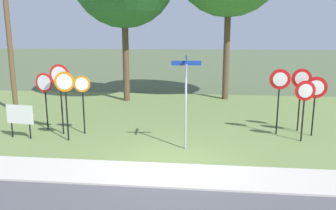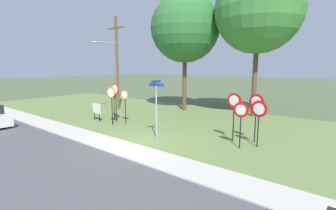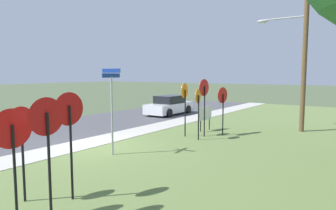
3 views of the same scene
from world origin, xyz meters
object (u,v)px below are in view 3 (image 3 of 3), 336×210
object	(u,v)px
yield_sign_near_right	(21,131)
stop_sign_near_right	(198,104)
stop_sign_far_left	(185,98)
yield_sign_far_right	(69,120)
stop_sign_near_left	(204,94)
parked_hatchback_near	(169,106)
stop_sign_far_center	(223,100)
street_name_post	(112,104)
notice_board	(205,115)
utility_pole	(301,45)
yield_sign_near_left	(47,129)
yield_sign_far_left	(12,138)

from	to	relation	value
yield_sign_near_right	stop_sign_near_right	bearing A→B (deg)	176.32
stop_sign_far_left	yield_sign_far_right	world-z (taller)	yield_sign_far_right
stop_sign_near_left	parked_hatchback_near	xyz separation A→B (m)	(-5.78, -5.98, -1.38)
stop_sign_far_center	street_name_post	distance (m)	5.94
street_name_post	notice_board	xyz separation A→B (m)	(-6.14, 0.54, -1.02)
stop_sign_near_right	utility_pole	xyz separation A→B (m)	(-4.80, 3.19, 2.75)
stop_sign_far_center	street_name_post	bearing A→B (deg)	-7.06
stop_sign_far_center	yield_sign_far_right	xyz separation A→B (m)	(9.08, 0.37, 0.21)
stop_sign_near_left	utility_pole	world-z (taller)	utility_pole
yield_sign_far_right	utility_pole	distance (m)	12.68
yield_sign_near_right	notice_board	world-z (taller)	yield_sign_near_right
stop_sign_far_center	yield_sign_near_left	bearing A→B (deg)	14.84
stop_sign_far_left	street_name_post	size ratio (longest dim) A/B	0.80
stop_sign_far_left	yield_sign_near_left	world-z (taller)	stop_sign_far_left
yield_sign_near_right	street_name_post	size ratio (longest dim) A/B	0.71
stop_sign_far_center	yield_sign_near_left	world-z (taller)	yield_sign_near_left
stop_sign_far_center	yield_sign_far_right	size ratio (longest dim) A/B	0.91
stop_sign_near_right	stop_sign_far_left	bearing A→B (deg)	-116.89
stop_sign_near_left	yield_sign_near_left	size ratio (longest dim) A/B	1.08
parked_hatchback_near	street_name_post	bearing A→B (deg)	23.53
stop_sign_near_left	yield_sign_near_left	world-z (taller)	stop_sign_near_left
notice_board	parked_hatchback_near	bearing A→B (deg)	-122.10
stop_sign_far_center	notice_board	xyz separation A→B (m)	(-0.45, -1.17, -0.84)
stop_sign_near_right	yield_sign_near_right	size ratio (longest dim) A/B	1.03
stop_sign_near_right	street_name_post	size ratio (longest dim) A/B	0.73
stop_sign_near_right	yield_sign_far_right	xyz separation A→B (m)	(7.39, 0.76, 0.27)
street_name_post	notice_board	distance (m)	6.24
yield_sign_near_left	parked_hatchback_near	size ratio (longest dim) A/B	0.59
street_name_post	utility_pole	size ratio (longest dim) A/B	0.39
yield_sign_near_right	street_name_post	xyz separation A→B (m)	(-4.11, -1.27, 0.22)
yield_sign_far_left	notice_board	world-z (taller)	yield_sign_far_left
utility_pole	yield_sign_near_left	bearing A→B (deg)	-8.21
yield_sign_near_right	parked_hatchback_near	distance (m)	15.93
yield_sign_near_right	yield_sign_far_left	world-z (taller)	yield_sign_far_left
street_name_post	utility_pole	bearing A→B (deg)	147.16
stop_sign_near_left	yield_sign_far_left	bearing A→B (deg)	9.55
stop_sign_near_right	yield_sign_near_right	xyz separation A→B (m)	(8.11, -0.04, 0.01)
stop_sign_near_right	parked_hatchback_near	bearing A→B (deg)	-145.77
yield_sign_far_right	stop_sign_near_right	bearing A→B (deg)	-171.57
yield_sign_far_left	parked_hatchback_near	bearing A→B (deg)	-149.56
stop_sign_far_left	yield_sign_near_left	bearing A→B (deg)	7.73
utility_pole	notice_board	bearing A→B (deg)	-56.15
notice_board	parked_hatchback_near	size ratio (longest dim) A/B	0.30
stop_sign_near_left	utility_pole	bearing A→B (deg)	144.87
stop_sign_near_left	yield_sign_far_right	xyz separation A→B (m)	(8.20, 0.90, -0.09)
stop_sign_near_left	stop_sign_far_left	bearing A→B (deg)	-50.81
stop_sign_far_left	yield_sign_near_left	distance (m)	8.89
stop_sign_near_left	stop_sign_far_center	world-z (taller)	stop_sign_near_left
stop_sign_near_left	stop_sign_far_left	xyz separation A→B (m)	(0.51, -0.75, -0.17)
stop_sign_far_left	street_name_post	xyz separation A→B (m)	(4.29, -0.43, 0.03)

